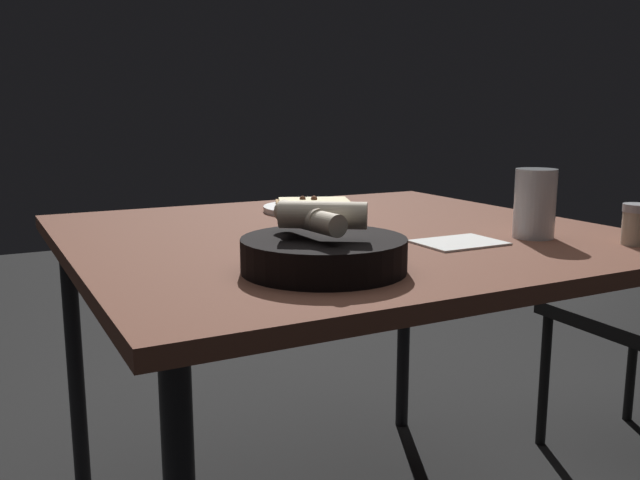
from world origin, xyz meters
name	(u,v)px	position (x,y,z in m)	size (l,w,h in m)	color
dining_table	(341,258)	(0.00, 0.00, 0.70)	(1.11, 1.06, 0.76)	brown
pizza_plate	(314,207)	(0.08, 0.28, 0.77)	(0.26, 0.26, 0.04)	silver
bread_basket	(323,250)	(-0.21, -0.31, 0.79)	(0.26, 0.26, 0.11)	black
beer_glass	(535,207)	(0.30, -0.25, 0.82)	(0.08, 0.08, 0.14)	silver
pepper_shaker	(636,227)	(0.42, -0.39, 0.79)	(0.05, 0.05, 0.08)	#BFB299
napkin	(459,243)	(0.13, -0.23, 0.76)	(0.16, 0.12, 0.00)	white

